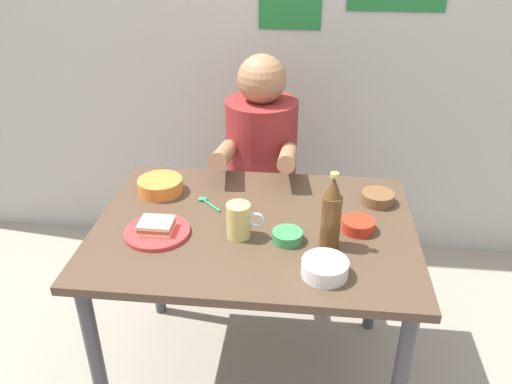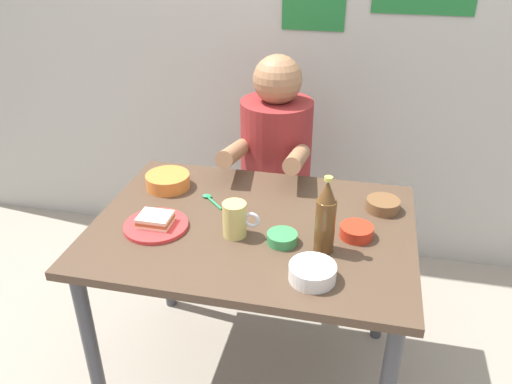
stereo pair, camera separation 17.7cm
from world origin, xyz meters
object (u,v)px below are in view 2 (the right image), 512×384
object	(u,v)px
stool	(275,223)
beer_mug	(235,219)
sandwich	(155,220)
beer_bottle	(325,218)
person_seated	(276,146)
condiment_bowl_brown	(383,204)
plate_orange	(156,226)
dining_table	(253,246)

from	to	relation	value
stool	beer_mug	distance (m)	0.84
sandwich	beer_mug	xyz separation A→B (m)	(0.28, 0.02, 0.03)
beer_bottle	beer_mug	bearing A→B (deg)	175.69
person_seated	beer_bottle	bearing A→B (deg)	-67.97
sandwich	condiment_bowl_brown	size ratio (longest dim) A/B	0.92
sandwich	condiment_bowl_brown	bearing A→B (deg)	20.96
person_seated	plate_orange	distance (m)	0.77
person_seated	beer_bottle	size ratio (longest dim) A/B	2.75
dining_table	condiment_bowl_brown	xyz separation A→B (m)	(0.44, 0.20, 0.12)
dining_table	plate_orange	size ratio (longest dim) A/B	5.00
dining_table	person_seated	xyz separation A→B (m)	(-0.04, 0.62, 0.12)
dining_table	stool	size ratio (longest dim) A/B	2.44
sandwich	beer_mug	world-z (taller)	beer_mug
person_seated	plate_orange	world-z (taller)	person_seated
dining_table	sandwich	distance (m)	0.35
person_seated	condiment_bowl_brown	size ratio (longest dim) A/B	6.00
plate_orange	beer_mug	world-z (taller)	beer_mug
beer_mug	condiment_bowl_brown	bearing A→B (deg)	29.68
plate_orange	beer_bottle	bearing A→B (deg)	-0.55
person_seated	beer_mug	world-z (taller)	person_seated
beer_bottle	condiment_bowl_brown	world-z (taller)	beer_bottle
beer_mug	sandwich	bearing A→B (deg)	-176.54
plate_orange	sandwich	size ratio (longest dim) A/B	2.00
dining_table	beer_mug	distance (m)	0.18
stool	plate_orange	bearing A→B (deg)	-111.26
condiment_bowl_brown	plate_orange	bearing A→B (deg)	-159.04
beer_mug	beer_bottle	xyz separation A→B (m)	(0.30, -0.02, 0.06)
beer_mug	condiment_bowl_brown	xyz separation A→B (m)	(0.48, 0.27, -0.04)
dining_table	plate_orange	world-z (taller)	plate_orange
beer_bottle	condiment_bowl_brown	bearing A→B (deg)	58.18
person_seated	plate_orange	xyz separation A→B (m)	(-0.28, -0.71, -0.02)
dining_table	beer_mug	xyz separation A→B (m)	(-0.04, -0.08, 0.15)
condiment_bowl_brown	dining_table	bearing A→B (deg)	-155.84
person_seated	sandwich	distance (m)	0.77
plate_orange	person_seated	bearing A→B (deg)	68.43
plate_orange	beer_mug	distance (m)	0.28
sandwich	person_seated	bearing A→B (deg)	68.43
person_seated	sandwich	world-z (taller)	person_seated
person_seated	stool	bearing A→B (deg)	90.00
plate_orange	stool	bearing A→B (deg)	68.74
sandwich	beer_bottle	world-z (taller)	beer_bottle
beer_mug	beer_bottle	bearing A→B (deg)	-4.31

